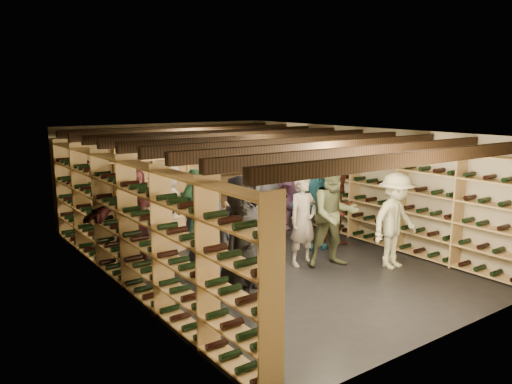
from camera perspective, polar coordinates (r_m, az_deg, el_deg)
The scene contains 23 objects.
ground at distance 9.67m, azimuth 0.34°, elevation -7.46°, with size 8.00×8.00×0.00m, color black.
walls at distance 9.37m, azimuth 0.35°, elevation -0.47°, with size 5.52×8.02×2.40m.
ceiling at distance 9.21m, azimuth 0.36°, elevation 6.87°, with size 5.50×8.00×0.01m, color beige.
ceiling_joists at distance 9.22m, azimuth 0.36°, elevation 6.00°, with size 5.40×7.12×0.18m.
wine_rack_left at distance 8.19m, azimuth -14.39°, elevation -3.34°, with size 0.32×7.50×2.15m.
wine_rack_right at distance 11.07m, azimuth 11.17°, elevation 0.40°, with size 0.32×7.50×2.15m.
wine_rack_back at distance 12.64m, azimuth -9.91°, elevation 1.71°, with size 4.70×0.30×2.15m.
crate_stack_left at distance 10.13m, azimuth -9.36°, elevation -4.76°, with size 0.59×0.50×0.68m.
crate_stack_right at distance 12.24m, azimuth -2.20°, elevation -2.35°, with size 0.58×0.48×0.51m.
crate_loose at distance 12.27m, azimuth -6.30°, elevation -3.19°, with size 0.50×0.33×0.17m, color tan.
person_0 at distance 7.96m, azimuth -1.69°, elevation -4.59°, with size 0.90×0.58×1.83m, color black.
person_1 at distance 7.37m, azimuth -1.48°, elevation -6.72°, with size 0.59×0.39×1.62m, color black.
person_2 at distance 9.06m, azimuth 8.92°, elevation -2.57°, with size 0.93×0.72×1.91m, color #4E5537.
person_3 at distance 9.23m, azimuth 15.64°, elevation -3.17°, with size 1.12×0.64×1.73m, color beige.
person_4 at distance 10.09m, azimuth 6.77°, elevation -1.48°, with size 1.05×0.44×1.80m, color #1F5A70.
person_5 at distance 9.08m, azimuth -13.91°, elevation -2.78°, with size 1.76×0.56×1.90m, color brown.
person_6 at distance 8.67m, azimuth -5.82°, elevation -3.66°, with size 0.85×0.56×1.75m, color #1D2642.
person_7 at distance 9.06m, azimuth 5.42°, elevation -3.29°, with size 0.61×0.40×1.66m, color gray.
person_8 at distance 10.37m, azimuth 9.49°, elevation -1.98°, with size 0.74×0.58×1.53m, color #3F1912.
person_9 at distance 9.90m, azimuth -10.02°, elevation -1.80°, with size 1.16×0.67×1.80m, color #A69F98.
person_10 at distance 10.17m, azimuth -7.12°, elevation -1.88°, with size 0.96×0.40×1.63m, color #265133.
person_11 at distance 11.65m, azimuth 4.58°, elevation 0.09°, with size 1.63×0.52×1.75m, color #8B578D.
person_12 at distance 10.95m, azimuth 1.19°, elevation -0.52°, with size 0.87×0.56×1.77m, color #38383D.
Camera 1 is at (-5.40, -7.44, 3.01)m, focal length 35.00 mm.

